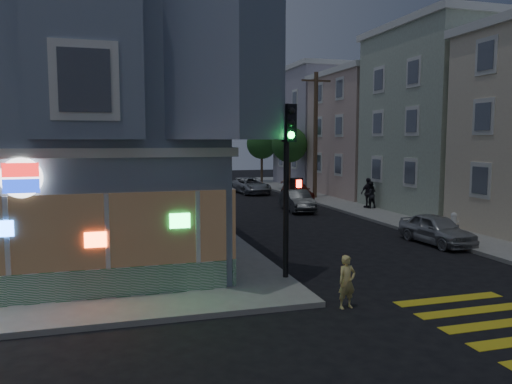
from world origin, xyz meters
name	(u,v)px	position (x,y,z in m)	size (l,w,h in m)	color
ground	(231,352)	(0.00, 0.00, 0.00)	(120.00, 120.00, 0.00)	black
sidewalk_ne	(451,195)	(23.00, 23.00, 0.07)	(24.00, 42.00, 0.15)	gray
corner_building	(4,100)	(-6.00, 10.98, 5.82)	(14.60, 14.60, 11.40)	gray
row_house_b	(481,122)	(19.50, 16.00, 5.40)	(12.00, 8.60, 10.50)	#9FAA94
row_house_c	(399,136)	(19.50, 25.00, 4.65)	(12.00, 8.60, 9.00)	#C2A596
row_house_d	(347,129)	(19.50, 34.00, 5.40)	(12.00, 8.60, 10.50)	#9C95A4
utility_pole	(315,134)	(12.00, 24.00, 4.80)	(2.20, 0.30, 9.00)	#4C3826
street_tree_near	(289,145)	(12.20, 30.00, 3.94)	(3.00, 3.00, 5.30)	#4C3826
street_tree_far	(262,144)	(12.20, 38.00, 3.94)	(3.00, 3.00, 5.30)	#4C3826
running_child	(347,282)	(3.50, 1.80, 0.69)	(0.51, 0.33, 1.39)	#F3DD7C
pedestrian_a	(370,195)	(13.00, 17.73, 0.97)	(0.80, 0.62, 1.65)	black
pedestrian_b	(368,193)	(13.00, 17.90, 1.08)	(1.09, 0.45, 1.86)	#242129
parked_car_a	(437,229)	(10.70, 7.98, 0.63)	(1.49, 3.70, 1.26)	#ABAFB3
parked_car_b	(297,201)	(8.60, 18.71, 0.64)	(1.36, 3.90, 1.28)	#383C3E
parked_car_c	(297,192)	(10.56, 23.91, 0.62)	(1.74, 4.28, 1.24)	#5D1F15
parked_car_d	(251,186)	(8.60, 29.11, 0.65)	(2.15, 4.66, 1.30)	#93979D
traffic_signal	(288,161)	(2.82, 4.39, 3.70)	(0.66, 0.59, 5.25)	black
fire_hydrant	(454,221)	(13.00, 9.86, 0.59)	(0.48, 0.28, 0.83)	white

